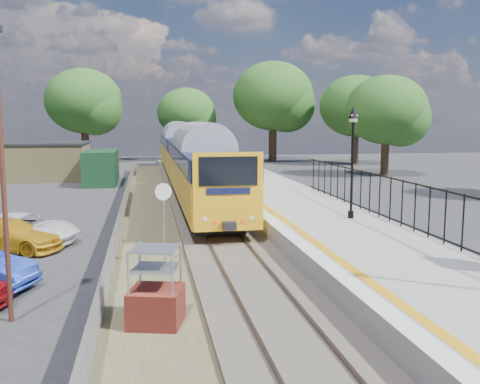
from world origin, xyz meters
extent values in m
plane|color=#2D2D30|center=(0.00, 0.00, 0.00)|extent=(120.00, 120.00, 0.00)
cube|color=#473F38|center=(0.00, 10.00, 0.10)|extent=(3.40, 80.00, 0.20)
cube|color=#4C472D|center=(-2.90, 8.00, 0.03)|extent=(2.60, 70.00, 0.06)
cube|color=brown|center=(-0.72, 10.00, 0.22)|extent=(0.07, 80.00, 0.14)
cube|color=brown|center=(0.72, 10.00, 0.22)|extent=(0.07, 80.00, 0.14)
cube|color=gray|center=(4.20, 8.00, 0.45)|extent=(5.00, 70.00, 0.90)
cube|color=silver|center=(1.95, 8.00, 0.91)|extent=(0.50, 70.00, 0.01)
cube|color=#F2A715|center=(2.45, 8.00, 0.91)|extent=(0.30, 70.00, 0.01)
cylinder|color=black|center=(5.30, 6.00, 1.05)|extent=(0.24, 0.24, 0.30)
cylinder|color=black|center=(5.30, 6.00, 2.90)|extent=(0.10, 0.10, 3.70)
cube|color=black|center=(5.30, 6.00, 4.85)|extent=(0.08, 0.08, 0.30)
cube|color=beige|center=(5.30, 6.00, 5.02)|extent=(0.26, 0.26, 0.30)
cone|color=black|center=(5.30, 6.00, 5.25)|extent=(0.44, 0.44, 0.50)
cube|color=black|center=(6.55, 2.50, 2.65)|extent=(0.05, 26.00, 0.05)
cube|color=tan|center=(-12.00, 32.00, 1.50)|extent=(8.00, 6.00, 3.00)
cube|color=black|center=(-12.00, 32.00, 3.05)|extent=(8.20, 6.20, 0.15)
cube|color=#153C20|center=(-6.50, 28.00, 1.30)|extent=(2.40, 6.00, 2.60)
cylinder|color=#332319|center=(-10.00, 50.00, 1.92)|extent=(0.88, 0.88, 3.85)
ellipsoid|color=#23501A|center=(-10.00, 50.00, 7.15)|extent=(8.80, 8.80, 7.48)
cylinder|color=#332319|center=(2.00, 52.00, 1.57)|extent=(0.72, 0.72, 3.15)
ellipsoid|color=#23501A|center=(2.00, 52.00, 5.85)|extent=(7.20, 7.20, 6.12)
cylinder|color=#332319|center=(12.00, 48.00, 2.10)|extent=(0.96, 0.96, 4.20)
ellipsoid|color=#23501A|center=(12.00, 48.00, 7.80)|extent=(9.60, 9.60, 8.16)
cylinder|color=#332319|center=(20.00, 42.00, 1.75)|extent=(0.80, 0.80, 3.50)
ellipsoid|color=#23501A|center=(20.00, 42.00, 6.50)|extent=(8.00, 8.00, 6.80)
cylinder|color=#332319|center=(18.00, 30.00, 1.57)|extent=(0.72, 0.72, 3.15)
ellipsoid|color=#23501A|center=(18.00, 30.00, 5.85)|extent=(7.20, 7.20, 6.12)
cube|color=#F2A715|center=(0.00, 15.21, 1.69)|extent=(2.80, 20.00, 1.90)
cube|color=#10153C|center=(0.00, 15.21, 2.99)|extent=(2.82, 20.00, 0.90)
cube|color=black|center=(0.00, 15.21, 2.99)|extent=(2.82, 18.00, 0.70)
cube|color=black|center=(0.00, 15.21, 0.51)|extent=(2.00, 18.00, 0.45)
cube|color=#F2A715|center=(0.00, 35.81, 1.69)|extent=(2.80, 20.00, 1.90)
cube|color=#10153C|center=(0.00, 35.81, 2.99)|extent=(2.82, 20.00, 0.90)
cube|color=black|center=(0.00, 35.81, 2.99)|extent=(2.82, 18.00, 0.70)
cube|color=black|center=(0.00, 35.81, 0.51)|extent=(2.00, 18.00, 0.45)
cube|color=black|center=(0.00, 5.00, 3.04)|extent=(2.24, 0.04, 1.10)
cube|color=maroon|center=(-2.88, -2.21, 0.47)|extent=(1.48, 1.48, 0.94)
cylinder|color=#999EA3|center=(-2.50, 3.13, 1.29)|extent=(0.06, 0.06, 2.57)
cylinder|color=silver|center=(-2.50, 3.08, 2.57)|extent=(0.56, 0.20, 0.58)
cylinder|color=#52261B|center=(-6.41, -1.29, 3.50)|extent=(0.12, 0.12, 7.00)
imported|color=#C89117|center=(-8.24, 6.34, 0.61)|extent=(4.53, 3.22, 1.22)
imported|color=white|center=(-7.99, 7.36, 0.62)|extent=(4.87, 3.14, 1.25)
camera|label=1|loc=(-3.03, -14.75, 4.94)|focal=40.00mm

